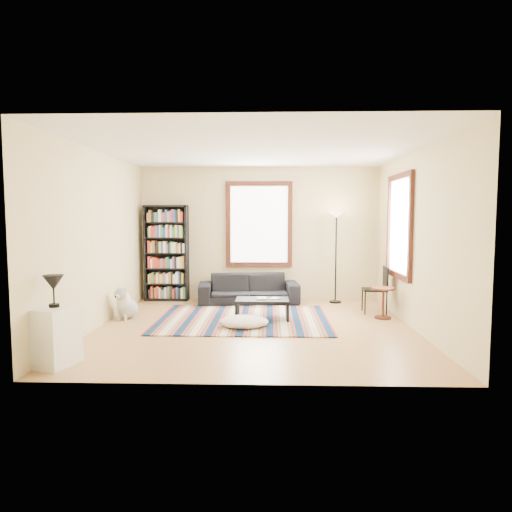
{
  "coord_description": "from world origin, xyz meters",
  "views": [
    {
      "loc": [
        0.24,
        -7.15,
        1.76
      ],
      "look_at": [
        0.0,
        0.5,
        1.1
      ],
      "focal_mm": 32.0,
      "sensor_mm": 36.0,
      "label": 1
    }
  ],
  "objects_px": {
    "sofa": "(249,289)",
    "side_table": "(383,303)",
    "dog": "(127,302)",
    "coffee_table": "(262,309)",
    "folding_chair": "(374,290)",
    "floor_lamp": "(336,258)",
    "bookshelf": "(167,253)",
    "white_cabinet": "(55,336)",
    "floor_cushion": "(244,322)"
  },
  "relations": [
    {
      "from": "sofa",
      "to": "dog",
      "type": "xyz_separation_m",
      "value": [
        -2.04,
        -1.46,
        -0.02
      ]
    },
    {
      "from": "white_cabinet",
      "to": "dog",
      "type": "height_order",
      "value": "white_cabinet"
    },
    {
      "from": "sofa",
      "to": "bookshelf",
      "type": "distance_m",
      "value": 1.9
    },
    {
      "from": "bookshelf",
      "to": "white_cabinet",
      "type": "distance_m",
      "value": 4.32
    },
    {
      "from": "floor_lamp",
      "to": "white_cabinet",
      "type": "xyz_separation_m",
      "value": [
        -3.88,
        -4.09,
        -0.58
      ]
    },
    {
      "from": "side_table",
      "to": "white_cabinet",
      "type": "relative_size",
      "value": 0.77
    },
    {
      "from": "bookshelf",
      "to": "folding_chair",
      "type": "xyz_separation_m",
      "value": [
        4.09,
        -1.15,
        -0.57
      ]
    },
    {
      "from": "sofa",
      "to": "side_table",
      "type": "bearing_deg",
      "value": -34.89
    },
    {
      "from": "coffee_table",
      "to": "floor_cushion",
      "type": "distance_m",
      "value": 0.65
    },
    {
      "from": "coffee_table",
      "to": "dog",
      "type": "xyz_separation_m",
      "value": [
        -2.35,
        0.05,
        0.1
      ]
    },
    {
      "from": "coffee_table",
      "to": "floor_lamp",
      "type": "bearing_deg",
      "value": 47.62
    },
    {
      "from": "dog",
      "to": "side_table",
      "type": "bearing_deg",
      "value": 17.58
    },
    {
      "from": "side_table",
      "to": "dog",
      "type": "xyz_separation_m",
      "value": [
        -4.44,
        -0.12,
        0.01
      ]
    },
    {
      "from": "bookshelf",
      "to": "coffee_table",
      "type": "distance_m",
      "value": 2.83
    },
    {
      "from": "white_cabinet",
      "to": "dog",
      "type": "xyz_separation_m",
      "value": [
        0.06,
        2.52,
        -0.07
      ]
    },
    {
      "from": "floor_cushion",
      "to": "coffee_table",
      "type": "bearing_deg",
      "value": 64.02
    },
    {
      "from": "floor_lamp",
      "to": "white_cabinet",
      "type": "bearing_deg",
      "value": -133.49
    },
    {
      "from": "bookshelf",
      "to": "floor_cushion",
      "type": "distance_m",
      "value": 3.08
    },
    {
      "from": "coffee_table",
      "to": "dog",
      "type": "height_order",
      "value": "dog"
    },
    {
      "from": "sofa",
      "to": "folding_chair",
      "type": "xyz_separation_m",
      "value": [
        2.35,
        -0.88,
        0.13
      ]
    },
    {
      "from": "floor_lamp",
      "to": "dog",
      "type": "distance_m",
      "value": 4.18
    },
    {
      "from": "sofa",
      "to": "side_table",
      "type": "height_order",
      "value": "sofa"
    },
    {
      "from": "floor_lamp",
      "to": "dog",
      "type": "bearing_deg",
      "value": -157.72
    },
    {
      "from": "floor_cushion",
      "to": "folding_chair",
      "type": "distance_m",
      "value": 2.64
    },
    {
      "from": "side_table",
      "to": "coffee_table",
      "type": "bearing_deg",
      "value": -175.37
    },
    {
      "from": "side_table",
      "to": "folding_chair",
      "type": "distance_m",
      "value": 0.5
    },
    {
      "from": "folding_chair",
      "to": "white_cabinet",
      "type": "relative_size",
      "value": 1.23
    },
    {
      "from": "coffee_table",
      "to": "white_cabinet",
      "type": "height_order",
      "value": "white_cabinet"
    },
    {
      "from": "side_table",
      "to": "folding_chair",
      "type": "xyz_separation_m",
      "value": [
        -0.05,
        0.47,
        0.16
      ]
    },
    {
      "from": "bookshelf",
      "to": "coffee_table",
      "type": "relative_size",
      "value": 2.22
    },
    {
      "from": "sofa",
      "to": "folding_chair",
      "type": "height_order",
      "value": "folding_chair"
    },
    {
      "from": "floor_lamp",
      "to": "side_table",
      "type": "bearing_deg",
      "value": -66.71
    },
    {
      "from": "sofa",
      "to": "folding_chair",
      "type": "distance_m",
      "value": 2.51
    },
    {
      "from": "sofa",
      "to": "side_table",
      "type": "relative_size",
      "value": 3.74
    },
    {
      "from": "floor_cushion",
      "to": "folding_chair",
      "type": "bearing_deg",
      "value": 27.55
    },
    {
      "from": "sofa",
      "to": "floor_cushion",
      "type": "height_order",
      "value": "sofa"
    },
    {
      "from": "sofa",
      "to": "bookshelf",
      "type": "bearing_deg",
      "value": 165.52
    },
    {
      "from": "floor_cushion",
      "to": "white_cabinet",
      "type": "distance_m",
      "value": 2.86
    },
    {
      "from": "sofa",
      "to": "folding_chair",
      "type": "bearing_deg",
      "value": -26.12
    },
    {
      "from": "coffee_table",
      "to": "folding_chair",
      "type": "height_order",
      "value": "folding_chair"
    },
    {
      "from": "folding_chair",
      "to": "white_cabinet",
      "type": "xyz_separation_m",
      "value": [
        -4.45,
        -3.11,
        -0.08
      ]
    },
    {
      "from": "sofa",
      "to": "bookshelf",
      "type": "height_order",
      "value": "bookshelf"
    },
    {
      "from": "folding_chair",
      "to": "floor_lamp",
      "type": "bearing_deg",
      "value": 123.5
    },
    {
      "from": "coffee_table",
      "to": "white_cabinet",
      "type": "bearing_deg",
      "value": -134.19
    },
    {
      "from": "coffee_table",
      "to": "folding_chair",
      "type": "bearing_deg",
      "value": 17.29
    },
    {
      "from": "bookshelf",
      "to": "floor_lamp",
      "type": "relative_size",
      "value": 1.08
    },
    {
      "from": "bookshelf",
      "to": "coffee_table",
      "type": "height_order",
      "value": "bookshelf"
    },
    {
      "from": "side_table",
      "to": "folding_chair",
      "type": "bearing_deg",
      "value": 96.12
    },
    {
      "from": "coffee_table",
      "to": "white_cabinet",
      "type": "distance_m",
      "value": 3.46
    },
    {
      "from": "bookshelf",
      "to": "floor_lamp",
      "type": "xyz_separation_m",
      "value": [
        3.52,
        -0.17,
        -0.07
      ]
    }
  ]
}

